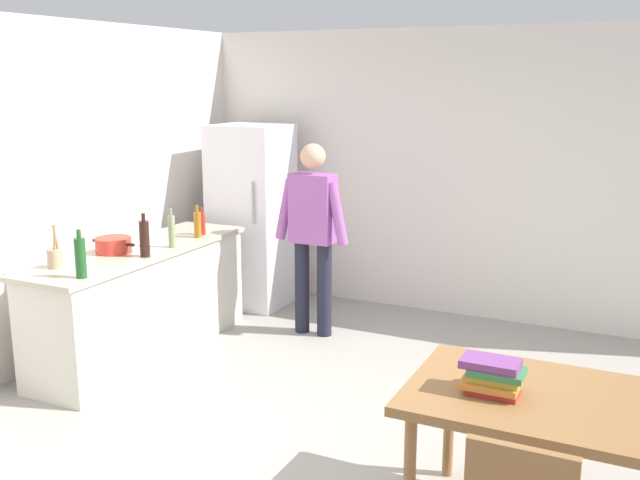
{
  "coord_description": "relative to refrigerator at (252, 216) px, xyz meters",
  "views": [
    {
      "loc": [
        1.79,
        -3.71,
        2.26
      ],
      "look_at": [
        -0.53,
        1.12,
        1.05
      ],
      "focal_mm": 40.8,
      "sensor_mm": 36.0,
      "label": 1
    }
  ],
  "objects": [
    {
      "name": "wall_left",
      "position": [
        -0.7,
        -2.2,
        0.45
      ],
      "size": [
        0.12,
        5.6,
        2.7
      ],
      "primitive_type": "cube",
      "color": "silver",
      "rests_on": "ground_plane"
    },
    {
      "name": "ground_plane",
      "position": [
        1.9,
        -2.4,
        -0.9
      ],
      "size": [
        14.0,
        14.0,
        0.0
      ],
      "primitive_type": "plane",
      "color": "#9E998E"
    },
    {
      "name": "kitchen_counter",
      "position": [
        -0.1,
        -1.6,
        -0.45
      ],
      "size": [
        0.64,
        2.2,
        0.9
      ],
      "color": "beige",
      "rests_on": "ground_plane"
    },
    {
      "name": "book_stack",
      "position": [
        3.02,
        -2.78,
        -0.06
      ],
      "size": [
        0.3,
        0.22,
        0.17
      ],
      "color": "#B22D28",
      "rests_on": "dining_table"
    },
    {
      "name": "bottle_wine_green",
      "position": [
        0.11,
        -2.47,
        0.15
      ],
      "size": [
        0.08,
        0.08,
        0.34
      ],
      "color": "#1E5123",
      "rests_on": "kitchen_counter"
    },
    {
      "name": "cooking_pot",
      "position": [
        -0.19,
        -1.8,
        0.06
      ],
      "size": [
        0.4,
        0.28,
        0.12
      ],
      "color": "red",
      "rests_on": "kitchen_counter"
    },
    {
      "name": "bottle_sauce_red",
      "position": [
        0.06,
        -0.94,
        0.1
      ],
      "size": [
        0.06,
        0.06,
        0.24
      ],
      "color": "#B22319",
      "rests_on": "kitchen_counter"
    },
    {
      "name": "wall_back",
      "position": [
        1.9,
        0.6,
        0.45
      ],
      "size": [
        6.4,
        0.12,
        2.7
      ],
      "primitive_type": "cube",
      "color": "silver",
      "rests_on": "ground_plane"
    },
    {
      "name": "bottle_wine_dark",
      "position": [
        0.12,
        -1.8,
        0.15
      ],
      "size": [
        0.08,
        0.08,
        0.34
      ],
      "color": "black",
      "rests_on": "kitchen_counter"
    },
    {
      "name": "utensil_jar",
      "position": [
        -0.25,
        -2.34,
        0.08
      ],
      "size": [
        0.11,
        0.11,
        0.32
      ],
      "color": "tan",
      "rests_on": "kitchen_counter"
    },
    {
      "name": "person",
      "position": [
        0.95,
        -0.55,
        0.08
      ],
      "size": [
        0.7,
        0.22,
        1.7
      ],
      "color": "#1E1E2D",
      "rests_on": "ground_plane"
    },
    {
      "name": "dining_table",
      "position": [
        3.3,
        -2.7,
        -0.23
      ],
      "size": [
        1.4,
        0.9,
        0.75
      ],
      "color": "olive",
      "rests_on": "ground_plane"
    },
    {
      "name": "refrigerator",
      "position": [
        0.0,
        0.0,
        0.0
      ],
      "size": [
        0.7,
        0.67,
        1.8
      ],
      "color": "white",
      "rests_on": "ground_plane"
    },
    {
      "name": "bottle_oil_amber",
      "position": [
        0.08,
        -1.04,
        0.12
      ],
      "size": [
        0.06,
        0.06,
        0.28
      ],
      "color": "#996619",
      "rests_on": "kitchen_counter"
    },
    {
      "name": "bottle_vinegar_tall",
      "position": [
        0.12,
        -1.45,
        0.14
      ],
      "size": [
        0.06,
        0.06,
        0.32
      ],
      "color": "gray",
      "rests_on": "kitchen_counter"
    }
  ]
}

